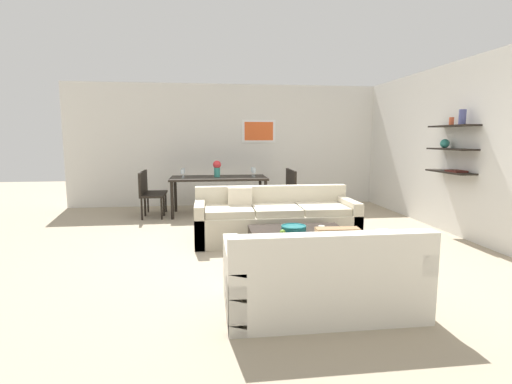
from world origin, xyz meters
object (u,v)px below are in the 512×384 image
(dining_table, at_px, (219,180))
(wine_glass_right_far, at_px, (253,170))
(sofa_beige, at_px, (275,221))
(dining_chair_right_far, at_px, (283,187))
(coffee_table, at_px, (300,247))
(candle_jar, at_px, (321,229))
(dining_chair_left_near, at_px, (148,192))
(dining_chair_left_far, at_px, (151,189))
(decorative_bowl, at_px, (294,228))
(dining_chair_right_near, at_px, (287,189))
(wine_glass_left_far, at_px, (183,171))
(wine_glass_left_near, at_px, (183,172))
(wine_glass_right_near, at_px, (254,171))
(centerpiece_vase, at_px, (217,168))
(loveseat_white, at_px, (321,278))
(apple_on_coffee_table, at_px, (283,232))

(dining_table, xyz_separation_m, wine_glass_right_far, (0.70, 0.11, 0.20))
(sofa_beige, relative_size, dining_chair_right_far, 2.69)
(coffee_table, xyz_separation_m, candle_jar, (0.25, -0.05, 0.23))
(wine_glass_right_far, bearing_deg, dining_chair_left_near, -171.31)
(candle_jar, bearing_deg, dining_chair_right_far, 86.40)
(dining_chair_left_near, relative_size, dining_chair_left_far, 1.00)
(decorative_bowl, relative_size, candle_jar, 3.52)
(dining_table, bearing_deg, dining_chair_right_near, -8.50)
(wine_glass_left_far, bearing_deg, wine_glass_left_near, -90.00)
(dining_chair_right_near, height_order, wine_glass_left_near, wine_glass_left_near)
(dining_chair_left_near, xyz_separation_m, wine_glass_right_near, (2.05, 0.09, 0.37))
(sofa_beige, height_order, decorative_bowl, sofa_beige)
(centerpiece_vase, bearing_deg, dining_chair_right_far, 7.72)
(candle_jar, bearing_deg, loveseat_white, -106.82)
(dining_chair_right_far, bearing_deg, centerpiece_vase, -172.28)
(centerpiece_vase, bearing_deg, sofa_beige, -69.13)
(wine_glass_right_near, bearing_deg, centerpiece_vase, 170.18)
(wine_glass_right_far, distance_m, wine_glass_right_near, 0.22)
(loveseat_white, bearing_deg, dining_chair_right_far, 82.77)
(candle_jar, relative_size, dining_chair_left_far, 0.10)
(coffee_table, height_order, wine_glass_left_near, wine_glass_left_near)
(dining_chair_left_far, bearing_deg, wine_glass_left_near, -25.50)
(coffee_table, relative_size, centerpiece_vase, 3.65)
(dining_chair_left_near, height_order, dining_chair_right_far, same)
(dining_chair_right_near, bearing_deg, wine_glass_right_near, 172.11)
(apple_on_coffee_table, relative_size, dining_chair_left_far, 0.08)
(candle_jar, bearing_deg, centerpiece_vase, 109.81)
(dining_chair_left_near, distance_m, centerpiece_vase, 1.41)
(coffee_table, bearing_deg, candle_jar, -12.16)
(sofa_beige, xyz_separation_m, coffee_table, (0.13, -1.10, -0.10))
(sofa_beige, height_order, centerpiece_vase, centerpiece_vase)
(wine_glass_left_far, bearing_deg, wine_glass_right_near, -9.07)
(dining_chair_right_near, bearing_deg, candle_jar, -94.08)
(decorative_bowl, relative_size, wine_glass_right_far, 1.73)
(candle_jar, relative_size, apple_on_coffee_table, 1.24)
(dining_table, relative_size, wine_glass_right_near, 10.43)
(dining_chair_right_far, height_order, wine_glass_right_far, wine_glass_right_far)
(candle_jar, distance_m, dining_table, 3.43)
(sofa_beige, relative_size, centerpiece_vase, 7.25)
(decorative_bowl, xyz_separation_m, wine_glass_right_far, (-0.12, 3.24, 0.45))
(dining_chair_right_near, relative_size, dining_chair_left_far, 1.00)
(apple_on_coffee_table, height_order, dining_table, dining_table)
(dining_chair_right_near, relative_size, wine_glass_right_near, 4.85)
(sofa_beige, distance_m, dining_chair_right_far, 2.36)
(dining_chair_right_near, bearing_deg, wine_glass_left_near, 177.46)
(wine_glass_left_far, bearing_deg, apple_on_coffee_table, -68.45)
(dining_table, bearing_deg, loveseat_white, -80.38)
(sofa_beige, height_order, candle_jar, sofa_beige)
(candle_jar, bearing_deg, dining_chair_right_near, 85.92)
(dining_chair_left_near, relative_size, wine_glass_left_far, 5.16)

